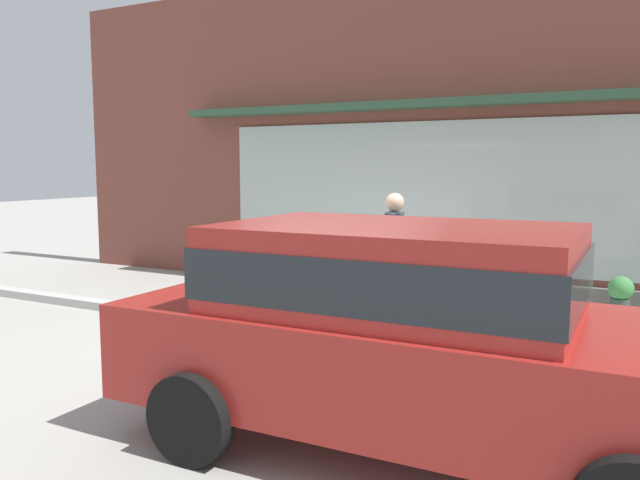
{
  "coord_description": "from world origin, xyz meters",
  "views": [
    {
      "loc": [
        3.59,
        -6.83,
        2.1
      ],
      "look_at": [
        -0.63,
        1.2,
        1.04
      ],
      "focal_mm": 35.74,
      "sensor_mm": 36.0,
      "label": 1
    }
  ],
  "objects_px": {
    "potted_plant_window_right": "(461,287)",
    "potted_plant_by_entrance": "(224,261)",
    "fire_hydrant": "(457,300)",
    "potted_plant_corner_tall": "(620,296)",
    "potted_plant_doorstep": "(314,277)",
    "pedestrian_with_handbag": "(394,250)",
    "parked_car_red": "(413,326)"
  },
  "relations": [
    {
      "from": "fire_hydrant",
      "to": "pedestrian_with_handbag",
      "type": "height_order",
      "value": "pedestrian_with_handbag"
    },
    {
      "from": "fire_hydrant",
      "to": "potted_plant_corner_tall",
      "type": "bearing_deg",
      "value": 48.88
    },
    {
      "from": "potted_plant_window_right",
      "to": "potted_plant_by_entrance",
      "type": "xyz_separation_m",
      "value": [
        -4.29,
        -0.21,
        0.11
      ]
    },
    {
      "from": "potted_plant_doorstep",
      "to": "potted_plant_corner_tall",
      "type": "distance_m",
      "value": 4.53
    },
    {
      "from": "parked_car_red",
      "to": "potted_plant_window_right",
      "type": "bearing_deg",
      "value": 100.74
    },
    {
      "from": "fire_hydrant",
      "to": "parked_car_red",
      "type": "bearing_deg",
      "value": -80.22
    },
    {
      "from": "pedestrian_with_handbag",
      "to": "parked_car_red",
      "type": "relative_size",
      "value": 0.39
    },
    {
      "from": "pedestrian_with_handbag",
      "to": "fire_hydrant",
      "type": "bearing_deg",
      "value": 69.43
    },
    {
      "from": "parked_car_red",
      "to": "potted_plant_by_entrance",
      "type": "bearing_deg",
      "value": 136.48
    },
    {
      "from": "potted_plant_corner_tall",
      "to": "potted_plant_doorstep",
      "type": "bearing_deg",
      "value": -175.99
    },
    {
      "from": "fire_hydrant",
      "to": "potted_plant_window_right",
      "type": "relative_size",
      "value": 1.77
    },
    {
      "from": "pedestrian_with_handbag",
      "to": "potted_plant_by_entrance",
      "type": "distance_m",
      "value": 4.36
    },
    {
      "from": "potted_plant_window_right",
      "to": "potted_plant_by_entrance",
      "type": "height_order",
      "value": "potted_plant_by_entrance"
    },
    {
      "from": "fire_hydrant",
      "to": "pedestrian_with_handbag",
      "type": "distance_m",
      "value": 1.02
    },
    {
      "from": "potted_plant_by_entrance",
      "to": "fire_hydrant",
      "type": "bearing_deg",
      "value": -21.25
    },
    {
      "from": "pedestrian_with_handbag",
      "to": "potted_plant_doorstep",
      "type": "bearing_deg",
      "value": -139.88
    },
    {
      "from": "fire_hydrant",
      "to": "potted_plant_corner_tall",
      "type": "relative_size",
      "value": 1.57
    },
    {
      "from": "potted_plant_doorstep",
      "to": "potted_plant_by_entrance",
      "type": "height_order",
      "value": "potted_plant_by_entrance"
    },
    {
      "from": "potted_plant_corner_tall",
      "to": "potted_plant_by_entrance",
      "type": "bearing_deg",
      "value": -179.3
    },
    {
      "from": "parked_car_red",
      "to": "potted_plant_by_entrance",
      "type": "xyz_separation_m",
      "value": [
        -5.33,
        4.94,
        -0.57
      ]
    },
    {
      "from": "fire_hydrant",
      "to": "parked_car_red",
      "type": "distance_m",
      "value": 3.16
    },
    {
      "from": "potted_plant_doorstep",
      "to": "potted_plant_window_right",
      "type": "height_order",
      "value": "potted_plant_doorstep"
    },
    {
      "from": "pedestrian_with_handbag",
      "to": "parked_car_red",
      "type": "bearing_deg",
      "value": 11.03
    },
    {
      "from": "pedestrian_with_handbag",
      "to": "potted_plant_doorstep",
      "type": "relative_size",
      "value": 2.93
    },
    {
      "from": "potted_plant_window_right",
      "to": "potted_plant_by_entrance",
      "type": "distance_m",
      "value": 4.3
    },
    {
      "from": "potted_plant_window_right",
      "to": "potted_plant_by_entrance",
      "type": "relative_size",
      "value": 0.83
    },
    {
      "from": "parked_car_red",
      "to": "pedestrian_with_handbag",
      "type": "bearing_deg",
      "value": 112.76
    },
    {
      "from": "parked_car_red",
      "to": "potted_plant_window_right",
      "type": "distance_m",
      "value": 5.3
    },
    {
      "from": "potted_plant_doorstep",
      "to": "potted_plant_corner_tall",
      "type": "relative_size",
      "value": 0.96
    },
    {
      "from": "pedestrian_with_handbag",
      "to": "parked_car_red",
      "type": "height_order",
      "value": "pedestrian_with_handbag"
    },
    {
      "from": "fire_hydrant",
      "to": "parked_car_red",
      "type": "relative_size",
      "value": 0.22
    },
    {
      "from": "fire_hydrant",
      "to": "potted_plant_corner_tall",
      "type": "height_order",
      "value": "fire_hydrant"
    }
  ]
}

